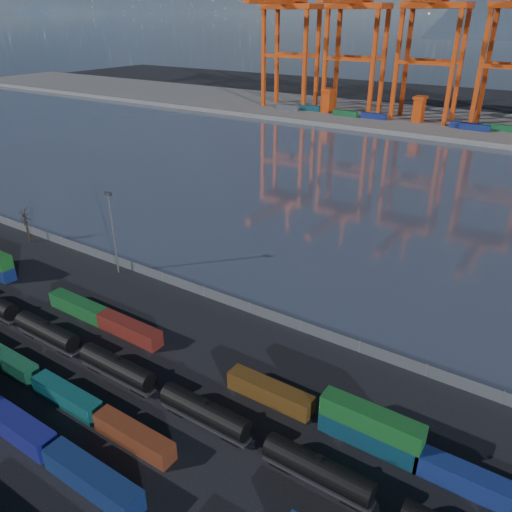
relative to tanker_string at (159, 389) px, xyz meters
The scene contains 12 objects.
ground 4.69m from the tanker_string, 121.02° to the right, with size 700.00×700.00×0.00m, color black.
harbor_water 101.41m from the tanker_string, 91.24° to the left, with size 700.00×700.00×0.00m, color #333B4A.
far_quay 206.38m from the tanker_string, 90.61° to the left, with size 700.00×70.00×2.00m, color #514F4C.
container_row_mid 9.69m from the tanker_string, 132.85° to the right, with size 140.32×2.32×4.95m.
container_row_north 8.17m from the tanker_string, 86.16° to the left, with size 142.25×2.48×5.28m.
tanker_string is the anchor object (origin of this frame).
waterfront_fence 24.48m from the tanker_string, 95.13° to the left, with size 160.12×0.12×2.20m.
bare_tree 63.58m from the tanker_string, 160.27° to the left, with size 2.16×2.12×8.13m.
yard_light_mast 39.87m from the tanker_string, 145.21° to the left, with size 1.60×0.40×16.60m.
gantry_cranes 203.99m from the tanker_string, 92.78° to the left, with size 202.31×52.44×71.02m.
quay_containers 192.28m from the tanker_string, 93.93° to the left, with size 172.58×10.99×2.60m.
straddle_carriers 196.50m from the tanker_string, 91.37° to the left, with size 140.00×7.00×11.10m.
Camera 1 is at (40.95, -31.75, 46.10)m, focal length 35.00 mm.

